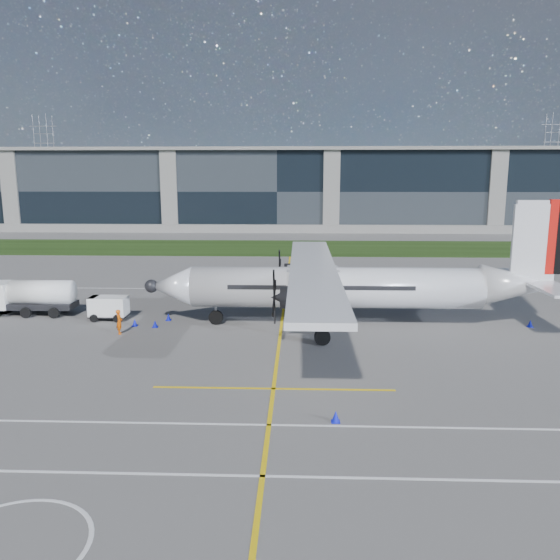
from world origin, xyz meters
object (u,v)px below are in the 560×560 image
object	(u,v)px
pylon_west	(46,162)
safety_cone_tail	(530,323)
turboprop_aircraft	(351,264)
safety_cone_nose_stbd	(168,317)
safety_cone_stbdwing	(316,281)
safety_cone_nose_port	(155,324)
safety_cone_portwing	(336,416)
baggage_tug	(109,308)
safety_cone_fwd	(135,323)
ground_crew_person	(119,320)
fuel_tanker_truck	(23,297)
pylon_east	(553,161)

from	to	relation	value
pylon_west	safety_cone_tail	distance (m)	176.21
turboprop_aircraft	safety_cone_nose_stbd	bearing A→B (deg)	175.94
pylon_west	safety_cone_stbdwing	bearing A→B (deg)	-56.35
safety_cone_nose_port	safety_cone_portwing	size ratio (longest dim) A/B	1.00
baggage_tug	safety_cone_portwing	xyz separation A→B (m)	(15.51, -16.43, -0.60)
safety_cone_nose_port	safety_cone_fwd	bearing A→B (deg)	169.95
safety_cone_nose_stbd	safety_cone_portwing	distance (m)	19.74
turboprop_aircraft	ground_crew_person	distance (m)	16.08
safety_cone_portwing	pylon_west	bearing A→B (deg)	118.27
safety_cone_tail	safety_cone_fwd	xyz separation A→B (m)	(-27.62, -0.78, 0.00)
fuel_tanker_truck	pylon_west	bearing A→B (deg)	114.06
baggage_tug	safety_cone_nose_port	size ratio (longest dim) A/B	5.66
pylon_east	safety_cone_portwing	distance (m)	178.76
safety_cone_tail	safety_cone_fwd	bearing A→B (deg)	-178.39
ground_crew_person	safety_cone_portwing	bearing A→B (deg)	-147.95
fuel_tanker_truck	ground_crew_person	world-z (taller)	fuel_tanker_truck
turboprop_aircraft	safety_cone_fwd	distance (m)	15.64
fuel_tanker_truck	safety_cone_stbdwing	xyz separation A→B (m)	(22.51, 12.88, -1.07)
fuel_tanker_truck	safety_cone_nose_port	distance (m)	11.36
safety_cone_nose_stbd	safety_cone_portwing	world-z (taller)	same
safety_cone_nose_stbd	ground_crew_person	bearing A→B (deg)	-124.20
safety_cone_nose_port	safety_cone_stbdwing	xyz separation A→B (m)	(11.66, 16.08, 0.00)
fuel_tanker_truck	safety_cone_tail	distance (m)	37.04
safety_cone_tail	safety_cone_stbdwing	distance (m)	20.86
safety_cone_nose_port	safety_cone_tail	world-z (taller)	same
safety_cone_fwd	pylon_east	bearing A→B (deg)	57.51
safety_cone_fwd	safety_cone_portwing	bearing A→B (deg)	-48.33
safety_cone_nose_stbd	safety_cone_portwing	xyz separation A→B (m)	(11.11, -16.32, 0.00)
baggage_tug	safety_cone_nose_stbd	size ratio (longest dim) A/B	5.66
turboprop_aircraft	pylon_east	bearing A→B (deg)	61.84
safety_cone_nose_stbd	turboprop_aircraft	bearing A→B (deg)	-4.06
safety_cone_stbdwing	safety_cone_fwd	xyz separation A→B (m)	(-13.17, -15.81, 0.00)
baggage_tug	safety_cone_stbdwing	distance (m)	21.02
ground_crew_person	baggage_tug	bearing A→B (deg)	13.90
turboprop_aircraft	safety_cone_fwd	world-z (taller)	turboprop_aircraft
pylon_west	turboprop_aircraft	xyz separation A→B (m)	(87.79, -144.20, -10.59)
safety_cone_fwd	turboprop_aircraft	bearing A→B (deg)	2.56
safety_cone_tail	safety_cone_stbdwing	xyz separation A→B (m)	(-14.45, 15.04, 0.00)
baggage_tug	safety_cone_stbdwing	xyz separation A→B (m)	(15.57, 14.11, -0.60)
safety_cone_portwing	baggage_tug	bearing A→B (deg)	133.34
baggage_tug	safety_cone_portwing	size ratio (longest dim) A/B	5.66
safety_cone_nose_stbd	baggage_tug	bearing A→B (deg)	178.58
pylon_east	safety_cone_nose_port	world-z (taller)	pylon_east
turboprop_aircraft	safety_cone_stbdwing	xyz separation A→B (m)	(-1.90, 15.14, -4.16)
turboprop_aircraft	safety_cone_portwing	world-z (taller)	turboprop_aircraft
safety_cone_nose_stbd	safety_cone_stbdwing	xyz separation A→B (m)	(11.17, 14.21, 0.00)
baggage_tug	safety_cone_tail	size ratio (longest dim) A/B	5.66
safety_cone_nose_port	safety_cone_nose_stbd	distance (m)	1.93
turboprop_aircraft	ground_crew_person	bearing A→B (deg)	-170.37
safety_cone_tail	safety_cone_nose_stbd	xyz separation A→B (m)	(-25.62, 0.82, 0.00)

